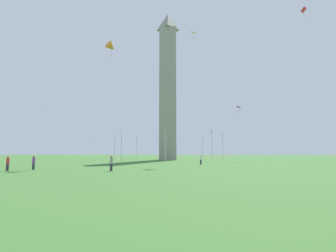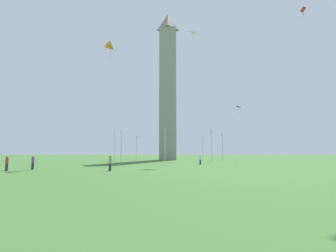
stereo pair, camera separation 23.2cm
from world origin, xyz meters
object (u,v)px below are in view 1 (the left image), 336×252
object	(u,v)px
flagpole_n	(170,146)
person_red_shirt	(8,164)
flagpole_nw	(203,146)
person_white_shirt	(201,160)
flagpole_sw	(212,144)
kite_purple_diamond	(238,107)
flagpole_w	(222,145)
person_gray_shirt	(111,163)
kite_red_box	(304,10)
person_purple_shirt	(34,163)
flagpole_e	(114,145)
kite_orange_delta	(111,47)
kite_white_diamond	(193,33)
flagpole_s	(165,143)
obelisk_monument	(168,84)
flagpole_se	(121,144)
flagpole_ne	(136,146)

from	to	relation	value
flagpole_n	person_red_shirt	size ratio (longest dim) A/B	4.45
flagpole_nw	person_white_shirt	world-z (taller)	flagpole_nw
flagpole_sw	kite_purple_diamond	bearing A→B (deg)	-66.31
flagpole_n	kite_purple_diamond	size ratio (longest dim) A/B	4.29
flagpole_w	person_gray_shirt	distance (m)	44.89
person_gray_shirt	kite_purple_diamond	bearing A→B (deg)	-52.13
person_red_shirt	flagpole_w	bearing A→B (deg)	-46.50
kite_red_box	kite_purple_diamond	world-z (taller)	kite_red_box
flagpole_n	person_purple_shirt	world-z (taller)	flagpole_n
flagpole_e	kite_orange_delta	bearing A→B (deg)	-167.65
flagpole_sw	person_gray_shirt	size ratio (longest dim) A/B	4.26
person_gray_shirt	kite_white_diamond	bearing A→B (deg)	-43.09
flagpole_e	person_red_shirt	size ratio (longest dim) A/B	4.45
flagpole_n	flagpole_s	world-z (taller)	same
obelisk_monument	flagpole_nw	bearing A→B (deg)	-44.83
flagpole_e	kite_white_diamond	bearing A→B (deg)	-129.00
kite_red_box	flagpole_w	bearing A→B (deg)	13.09
flagpole_nw	kite_orange_delta	xyz separation A→B (m)	(-36.30, 19.81, 16.86)
flagpole_sw	flagpole_n	bearing A→B (deg)	22.50
kite_purple_diamond	kite_orange_delta	bearing A→B (deg)	124.26
obelisk_monument	flagpole_s	xyz separation A→B (m)	(-14.84, 0.00, -17.06)
kite_red_box	person_red_shirt	bearing A→B (deg)	103.75
flagpole_s	flagpole_nw	xyz separation A→B (m)	(25.45, -10.54, 0.00)
flagpole_se	kite_purple_diamond	xyz separation A→B (m)	(3.13, -28.21, 9.07)
flagpole_e	flagpole_se	bearing A→B (deg)	-157.50
flagpole_se	flagpole_nw	bearing A→B (deg)	-45.00
obelisk_monument	flagpole_sw	world-z (taller)	obelisk_monument
flagpole_w	flagpole_nw	xyz separation A→B (m)	(10.54, 4.37, 0.00)
flagpole_ne	person_gray_shirt	world-z (taller)	flagpole_ne
person_red_shirt	flagpole_nw	bearing A→B (deg)	-36.66
flagpole_w	person_red_shirt	size ratio (longest dim) A/B	4.45
flagpole_nw	kite_red_box	size ratio (longest dim) A/B	4.82
obelisk_monument	person_purple_shirt	size ratio (longest dim) A/B	24.88
flagpole_se	flagpole_nw	size ratio (longest dim) A/B	1.00
flagpole_w	kite_red_box	xyz separation A→B (m)	(-31.22, -7.26, 19.87)
flagpole_sw	kite_red_box	size ratio (longest dim) A/B	4.82
kite_purple_diamond	person_purple_shirt	bearing A→B (deg)	133.94
flagpole_s	person_red_shirt	distance (m)	30.72
flagpole_e	flagpole_se	xyz separation A→B (m)	(-10.54, -4.37, 0.00)
flagpole_n	flagpole_nw	world-z (taller)	same
flagpole_w	person_red_shirt	bearing A→B (deg)	142.38
kite_red_box	kite_purple_diamond	xyz separation A→B (m)	(23.81, 4.49, -10.80)
flagpole_s	flagpole_w	distance (m)	21.08
flagpole_n	flagpole_sw	size ratio (longest dim) A/B	1.00
flagpole_s	kite_red_box	distance (m)	33.94
obelisk_monument	flagpole_se	world-z (taller)	obelisk_monument
flagpole_e	person_gray_shirt	distance (m)	41.57
flagpole_nw	person_purple_shirt	distance (m)	55.33
kite_orange_delta	flagpole_se	bearing A→B (deg)	4.79
kite_purple_diamond	kite_white_diamond	bearing A→B (deg)	130.01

